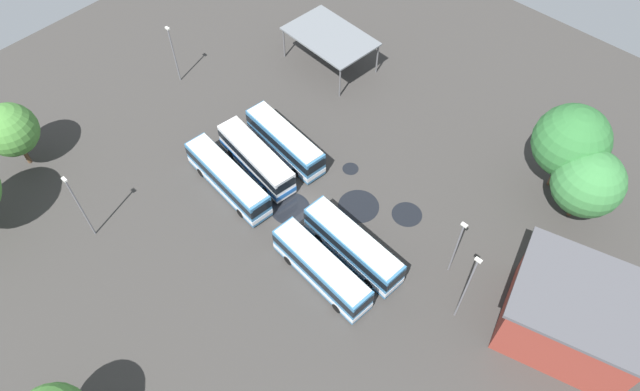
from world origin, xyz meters
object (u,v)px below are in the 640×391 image
Objects in this scene: bus_row1_slot1 at (353,246)px; tree_south_edge at (10,130)px; bus_row0_slot0 at (228,178)px; bus_row1_slot0 at (321,269)px; bus_row0_slot1 at (256,158)px; maintenance_shelter at (330,37)px; lamp_post_near_entrance at (173,52)px; lamp_post_far_corner at (467,287)px; lamp_post_by_building at (457,246)px; depot_building at (573,315)px; bus_row0_slot2 at (285,141)px; lamp_post_mid_lot at (79,205)px; tree_north_edge at (571,141)px; tree_northeast at (588,183)px.

bus_row1_slot1 is 1.42× the size of tree_south_edge.
bus_row1_slot0 is (13.98, -1.25, -0.00)m from bus_row0_slot0.
bus_row0_slot0 is 3.79m from bus_row0_slot1.
bus_row0_slot0 is at bearing -75.35° from maintenance_shelter.
lamp_post_near_entrance is at bearing -128.14° from maintenance_shelter.
lamp_post_far_corner is at bearing 8.37° from bus_row1_slot1.
bus_row0_slot1 is at bearing -11.12° from lamp_post_near_entrance.
lamp_post_near_entrance is at bearing -179.51° from lamp_post_by_building.
depot_building is at bearing 28.78° from bus_row1_slot0.
bus_row0_slot2 is at bearing 146.70° from bus_row1_slot0.
bus_row1_slot0 is 1.27× the size of lamp_post_mid_lot.
tree_north_edge is (-1.22, 18.90, 1.34)m from lamp_post_far_corner.
bus_row0_slot2 is 1.41× the size of lamp_post_near_entrance.
depot_building is at bearing 2.14° from lamp_post_near_entrance.
tree_north_edge reaches higher than bus_row1_slot1.
bus_row0_slot2 is (0.66, 7.50, -0.00)m from bus_row0_slot0.
lamp_post_by_building is 14.37m from tree_northeast.
maintenance_shelter is (-19.63, 22.85, 2.33)m from bus_row1_slot0.
bus_row0_slot1 is 1.27× the size of tree_northeast.
bus_row0_slot1 is 0.97× the size of maintenance_shelter.
lamp_post_near_entrance is 0.75× the size of tree_north_edge.
bus_row0_slot0 is 1.35× the size of lamp_post_mid_lot.
lamp_post_mid_lot is (-6.23, -20.06, 2.89)m from bus_row0_slot2.
lamp_post_by_building reaches higher than bus_row0_slot2.
lamp_post_far_corner reaches higher than bus_row1_slot1.
bus_row0_slot0 is 1.08× the size of bus_row0_slot2.
bus_row1_slot1 is 1.44× the size of lamp_post_near_entrance.
lamp_post_mid_lot is at bearing -149.93° from bus_row1_slot0.
tree_north_edge is (23.85, 22.99, 4.74)m from bus_row0_slot0.
bus_row0_slot2 is 29.93m from tree_northeast.
lamp_post_far_corner is at bearing -4.17° from lamp_post_near_entrance.
lamp_post_mid_lot is (-19.54, -11.31, 2.89)m from bus_row1_slot0.
tree_northeast is (-5.40, 11.84, 1.82)m from depot_building.
bus_row0_slot1 is 1.38× the size of tree_south_edge.
lamp_post_mid_lot is (-27.59, -20.06, 0.52)m from lamp_post_by_building.
lamp_post_by_building reaches higher than maintenance_shelter.
tree_north_edge is 1.32× the size of tree_south_edge.
tree_north_edge is at bearing 83.27° from lamp_post_by_building.
bus_row0_slot2 is 17.83m from lamp_post_near_entrance.
bus_row1_slot1 is 22.59m from tree_northeast.
maintenance_shelter is at bearing 150.32° from lamp_post_far_corner.
lamp_post_near_entrance is 19.30m from tree_south_edge.
tree_south_edge is at bearing -161.60° from bus_row1_slot0.
bus_row0_slot1 is 1.43× the size of lamp_post_by_building.
tree_north_edge reaches higher than maintenance_shelter.
tree_south_edge reaches higher than depot_building.
bus_row0_slot1 is 1.12× the size of lamp_post_far_corner.
maintenance_shelter reaches higher than bus_row0_slot0.
lamp_post_near_entrance is 0.90× the size of tree_northeast.
bus_row0_slot0 is at bearing 66.12° from lamp_post_mid_lot.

